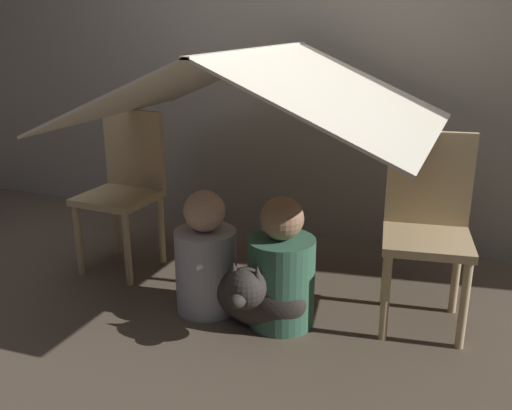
{
  "coord_description": "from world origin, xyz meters",
  "views": [
    {
      "loc": [
        0.99,
        -2.12,
        1.32
      ],
      "look_at": [
        0.0,
        0.25,
        0.47
      ],
      "focal_mm": 40.0,
      "sensor_mm": 36.0,
      "label": 1
    }
  ],
  "objects_px": {
    "chair_right": "(427,223)",
    "person_second": "(281,272)",
    "dog": "(258,295)",
    "person_front": "(206,260)",
    "chair_left": "(125,184)"
  },
  "relations": [
    {
      "from": "chair_right",
      "to": "dog",
      "type": "xyz_separation_m",
      "value": [
        -0.65,
        -0.38,
        -0.3
      ]
    },
    {
      "from": "person_front",
      "to": "chair_left",
      "type": "bearing_deg",
      "value": 154.78
    },
    {
      "from": "person_second",
      "to": "dog",
      "type": "relative_size",
      "value": 1.39
    },
    {
      "from": "chair_right",
      "to": "chair_left",
      "type": "bearing_deg",
      "value": 170.19
    },
    {
      "from": "chair_left",
      "to": "dog",
      "type": "bearing_deg",
      "value": -20.79
    },
    {
      "from": "person_second",
      "to": "dog",
      "type": "bearing_deg",
      "value": -129.2
    },
    {
      "from": "dog",
      "to": "chair_right",
      "type": "bearing_deg",
      "value": 30.31
    },
    {
      "from": "person_front",
      "to": "person_second",
      "type": "distance_m",
      "value": 0.37
    },
    {
      "from": "chair_left",
      "to": "dog",
      "type": "xyz_separation_m",
      "value": [
        0.93,
        -0.38,
        -0.3
      ]
    },
    {
      "from": "person_second",
      "to": "chair_right",
      "type": "bearing_deg",
      "value": 26.56
    },
    {
      "from": "dog",
      "to": "person_front",
      "type": "bearing_deg",
      "value": 164.95
    },
    {
      "from": "chair_right",
      "to": "person_second",
      "type": "height_order",
      "value": "chair_right"
    },
    {
      "from": "chair_right",
      "to": "person_second",
      "type": "distance_m",
      "value": 0.67
    },
    {
      "from": "chair_left",
      "to": "chair_right",
      "type": "height_order",
      "value": "same"
    },
    {
      "from": "chair_right",
      "to": "person_front",
      "type": "bearing_deg",
      "value": -172.07
    }
  ]
}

